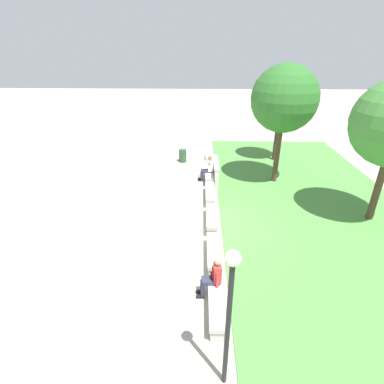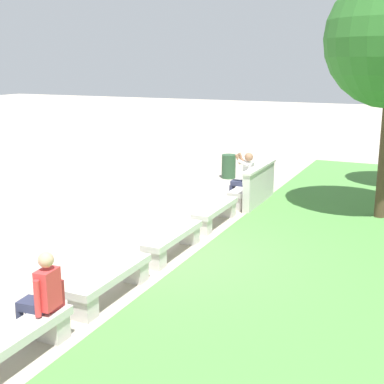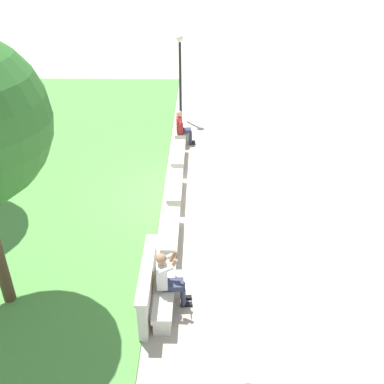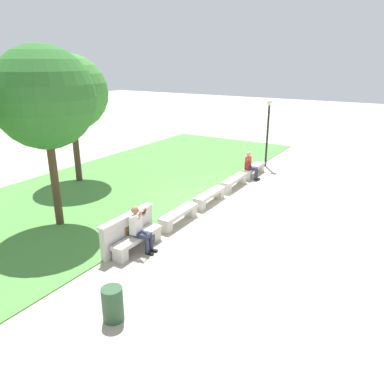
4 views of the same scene
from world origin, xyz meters
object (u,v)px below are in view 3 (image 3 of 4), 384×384
Objects in this scene: bench_mid at (175,188)px; bench_near at (171,232)px; person_photographer at (168,277)px; person_distant at (182,126)px; lamp_post at (180,64)px; bench_main at (165,293)px; bench_far at (179,155)px; backpack at (180,129)px; bench_end at (181,129)px.

bench_near is at bearing 180.00° from bench_mid.
person_photographer reaches higher than person_distant.
lamp_post is (10.28, 0.17, 1.48)m from person_photographer.
person_photographer is (0.01, -0.08, 0.44)m from bench_main.
person_distant is at bearing -0.66° from bench_near.
person_distant is (5.78, -0.07, 0.38)m from bench_near.
bench_far is at bearing 0.00° from bench_near.
bench_near is 5.79m from person_distant.
lamp_post is (2.38, 0.16, 1.54)m from person_distant.
backpack is at bearing -0.05° from bench_mid.
bench_end is at bearing 0.52° from person_photographer.
bench_mid is 4.28m from person_photographer.
person_photographer is at bearing -179.45° from backpack.
bench_mid is 1.00× the size of bench_far.
lamp_post is (6.03, 0.09, 1.92)m from bench_mid.
bench_main is at bearing 180.00° from bench_mid.
bench_near is at bearing 179.97° from backpack.
lamp_post is at bearing 3.78° from person_distant.
bench_far is 4.34m from lamp_post.
bench_far is 1.39× the size of person_photographer.
person_photographer is at bearing -177.91° from bench_near.
bench_far is 1.00× the size of bench_end.
bench_main is at bearing 179.52° from person_distant.
bench_main is 1.00× the size of bench_far.
bench_far is at bearing 0.00° from bench_mid.
bench_end is 1.39× the size of person_photographer.
bench_main is 8.53m from bench_end.
lamp_post is at bearing 2.97° from bench_end.
bench_near is at bearing -179.36° from lamp_post.
bench_mid is (2.13, 0.00, 0.00)m from bench_near.
person_photographer is 7.90m from person_distant.
person_distant is at bearing -29.84° from backpack.
backpack is at bearing -0.02° from bench_main.
person_distant reaches higher than bench_main.
bench_mid and bench_end have the same top height.
bench_end is at bearing 0.00° from bench_far.
person_photographer is 1.05× the size of person_distant.
person_distant is at bearing -173.92° from bench_end.
bench_near is 1.45× the size of person_distant.
person_photographer is 10.39m from lamp_post.
bench_end is at bearing 0.00° from bench_mid.
bench_far is 6.40m from person_photographer.
bench_mid is 0.55× the size of lamp_post.
bench_end is (6.40, 0.00, 0.00)m from bench_near.
person_distant is 2.84m from lamp_post.
lamp_post is at bearing 0.94° from person_photographer.
bench_main is 4.28× the size of backpack.
person_photographer reaches higher than backpack.
bench_far is (2.13, 0.00, 0.00)m from bench_mid.
lamp_post is at bearing 0.51° from bench_main.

